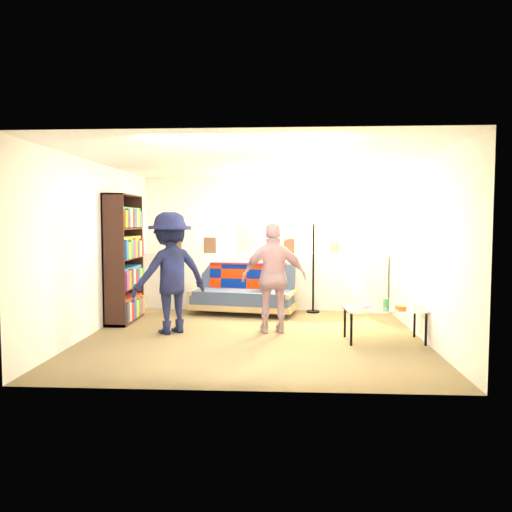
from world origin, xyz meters
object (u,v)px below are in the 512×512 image
Objects in this scene: futon_sofa at (245,293)px; coffee_table at (385,310)px; floor_lamp at (314,244)px; person_right at (274,278)px; bookshelf at (124,263)px; person_left at (170,273)px.

coffee_table is at bearing -43.67° from futon_sofa.
floor_lamp reaches higher than person_right.
bookshelf is 1.19× the size of floor_lamp.
bookshelf is at bearing -157.09° from futon_sofa.
futon_sofa is 1.10× the size of person_left.
futon_sofa is 1.73× the size of coffee_table.
floor_lamp is 2.73m from person_left.
floor_lamp is 1.07× the size of person_right.
floor_lamp reaches higher than coffee_table.
futon_sofa is at bearing -171.68° from floor_lamp.
bookshelf is 2.46m from person_right.
futon_sofa is at bearing 136.33° from coffee_table.
person_right is at bearing -70.15° from futon_sofa.
floor_lamp is (3.01, 0.95, 0.25)m from bookshelf.
coffee_table is 0.69× the size of person_right.
bookshelf reaches higher than person_right.
bookshelf is 1.27× the size of person_right.
person_right is at bearing -111.80° from floor_lamp.
futon_sofa reaches higher than coffee_table.
futon_sofa is at bearing -158.46° from person_left.
person_right is (2.36, -0.67, -0.15)m from bookshelf.
futon_sofa is at bearing -76.45° from person_right.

